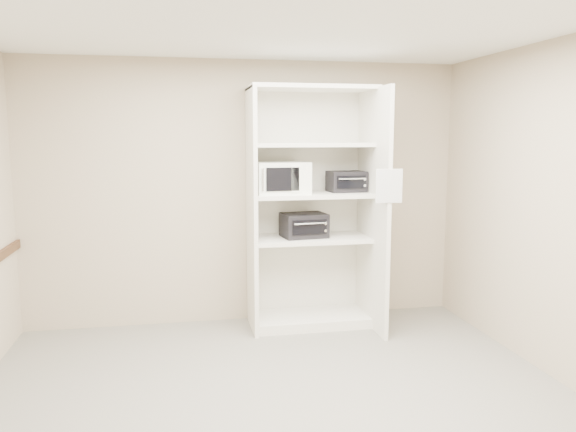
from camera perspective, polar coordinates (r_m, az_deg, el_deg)
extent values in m
cube|color=slate|center=(4.29, -0.77, -18.71)|extent=(4.50, 4.00, 0.01)
cube|color=white|center=(3.90, -0.85, 19.40)|extent=(4.50, 4.00, 0.01)
cube|color=tan|center=(5.84, -4.29, 2.36)|extent=(4.50, 0.02, 2.70)
cube|color=tan|center=(1.98, 9.63, -9.32)|extent=(4.50, 0.02, 2.70)
cube|color=tan|center=(4.81, 26.62, 0.25)|extent=(0.02, 4.00, 2.70)
cube|color=silver|center=(5.54, -3.68, 0.49)|extent=(0.04, 0.60, 2.40)
cube|color=silver|center=(5.68, 8.62, 0.60)|extent=(0.04, 0.90, 2.40)
cube|color=silver|center=(5.94, 1.69, 1.03)|extent=(1.24, 0.02, 2.40)
cube|color=silver|center=(5.93, 2.25, -10.41)|extent=(1.16, 0.56, 0.10)
cube|color=silver|center=(5.71, 2.30, -2.31)|extent=(1.16, 0.56, 0.04)
cube|color=silver|center=(5.65, 2.33, 2.18)|extent=(1.16, 0.56, 0.04)
cube|color=silver|center=(5.62, 2.36, 7.26)|extent=(1.16, 0.56, 0.04)
cube|color=silver|center=(5.64, 2.39, 12.86)|extent=(1.24, 0.60, 0.04)
cube|color=white|center=(5.56, -0.68, 3.91)|extent=(0.54, 0.42, 0.31)
cube|color=black|center=(5.76, 5.95, 3.51)|extent=(0.38, 0.29, 0.21)
cube|color=black|center=(5.68, 1.62, -0.94)|extent=(0.47, 0.38, 0.24)
cube|color=white|center=(5.22, 10.24, 3.02)|extent=(0.24, 0.03, 0.31)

